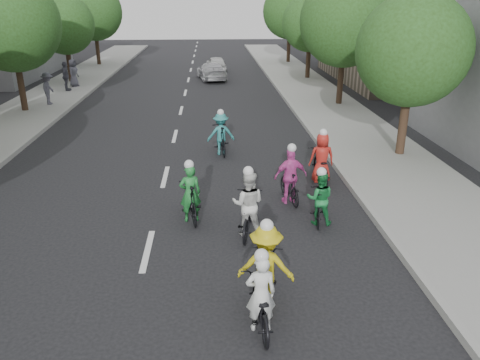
{
  "coord_description": "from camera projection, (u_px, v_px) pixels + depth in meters",
  "views": [
    {
      "loc": [
        1.62,
        -10.04,
        5.75
      ],
      "look_at": [
        2.38,
        2.0,
        1.0
      ],
      "focal_mm": 35.0,
      "sensor_mm": 36.0,
      "label": 1
    }
  ],
  "objects": [
    {
      "name": "cyclist_1",
      "position": [
        319.0,
        202.0,
        12.55
      ],
      "size": [
        0.8,
        1.65,
        1.61
      ],
      "rotation": [
        0.0,
        0.0,
        2.95
      ],
      "color": "black",
      "rests_on": "ground"
    },
    {
      "name": "cyclist_4",
      "position": [
        321.0,
        163.0,
        15.41
      ],
      "size": [
        0.82,
        1.93,
        1.81
      ],
      "rotation": [
        0.0,
        0.0,
        3.15
      ],
      "color": "black",
      "rests_on": "ground"
    },
    {
      "name": "tree_r_1",
      "position": [
        345.0,
        21.0,
        24.68
      ],
      "size": [
        4.8,
        4.8,
        6.93
      ],
      "color": "black",
      "rests_on": "ground"
    },
    {
      "name": "follow_car_trail",
      "position": [
        216.0,
        64.0,
        38.2
      ],
      "size": [
        1.78,
        3.7,
        1.22
      ],
      "primitive_type": "imported",
      "rotation": [
        0.0,
        0.0,
        3.24
      ],
      "color": "silver",
      "rests_on": "ground"
    },
    {
      "name": "tree_l_4",
      "position": [
        64.0,
        25.0,
        31.69
      ],
      "size": [
        4.0,
        4.0,
        5.97
      ],
      "color": "black",
      "rests_on": "ground"
    },
    {
      "name": "tree_l_3",
      "position": [
        11.0,
        23.0,
        23.13
      ],
      "size": [
        4.8,
        4.8,
        6.93
      ],
      "color": "black",
      "rests_on": "ground"
    },
    {
      "name": "curb_right",
      "position": [
        310.0,
        132.0,
        20.94
      ],
      "size": [
        0.18,
        80.0,
        0.18
      ],
      "primitive_type": "cube",
      "color": "#999993",
      "rests_on": "ground"
    },
    {
      "name": "tree_l_5",
      "position": [
        94.0,
        12.0,
        39.85
      ],
      "size": [
        4.8,
        4.8,
        6.93
      ],
      "color": "black",
      "rests_on": "ground"
    },
    {
      "name": "cyclist_2",
      "position": [
        265.0,
        273.0,
        9.18
      ],
      "size": [
        1.22,
        1.91,
        1.88
      ],
      "rotation": [
        0.0,
        0.0,
        2.94
      ],
      "color": "black",
      "rests_on": "ground"
    },
    {
      "name": "curb_left",
      "position": [
        34.0,
        137.0,
        20.24
      ],
      "size": [
        0.18,
        80.0,
        0.18
      ],
      "primitive_type": "cube",
      "color": "#999993",
      "rests_on": "ground"
    },
    {
      "name": "tree_r_0",
      "position": [
        413.0,
        50.0,
        16.53
      ],
      "size": [
        4.0,
        4.0,
        5.97
      ],
      "color": "black",
      "rests_on": "ground"
    },
    {
      "name": "tree_r_3",
      "position": [
        290.0,
        11.0,
        41.4
      ],
      "size": [
        4.8,
        4.8,
        6.93
      ],
      "color": "black",
      "rests_on": "ground"
    },
    {
      "name": "cyclist_6",
      "position": [
        248.0,
        210.0,
        11.94
      ],
      "size": [
        1.02,
        2.01,
        1.87
      ],
      "rotation": [
        0.0,
        0.0,
        2.95
      ],
      "color": "black",
      "rests_on": "ground"
    },
    {
      "name": "spectator_2",
      "position": [
        73.0,
        73.0,
        30.87
      ],
      "size": [
        0.75,
        0.98,
        1.78
      ],
      "primitive_type": "imported",
      "rotation": [
        0.0,
        0.0,
        1.33
      ],
      "color": "#51505E",
      "rests_on": "sidewalk_left"
    },
    {
      "name": "cyclist_0",
      "position": [
        260.0,
        301.0,
        8.56
      ],
      "size": [
        0.7,
        1.77,
        1.68
      ],
      "rotation": [
        0.0,
        0.0,
        3.19
      ],
      "color": "black",
      "rests_on": "ground"
    },
    {
      "name": "sidewalk_right",
      "position": [
        353.0,
        131.0,
        21.06
      ],
      "size": [
        4.0,
        80.0,
        0.15
      ],
      "primitive_type": "cube",
      "color": "gray",
      "rests_on": "ground"
    },
    {
      "name": "bldg_se",
      "position": [
        412.0,
        23.0,
        33.09
      ],
      "size": [
        10.0,
        14.0,
        8.0
      ],
      "primitive_type": "cube",
      "color": "gray",
      "rests_on": "ground"
    },
    {
      "name": "spectator_0",
      "position": [
        48.0,
        88.0,
        25.73
      ],
      "size": [
        0.67,
        1.14,
        1.75
      ],
      "primitive_type": "imported",
      "rotation": [
        0.0,
        0.0,
        1.56
      ],
      "color": "#514F5D",
      "rests_on": "sidewalk_left"
    },
    {
      "name": "cyclist_5",
      "position": [
        191.0,
        198.0,
        12.72
      ],
      "size": [
        0.83,
        1.85,
        1.75
      ],
      "rotation": [
        0.0,
        0.0,
        3.33
      ],
      "color": "black",
      "rests_on": "ground"
    },
    {
      "name": "cyclist_3",
      "position": [
        290.0,
        181.0,
        13.8
      ],
      "size": [
        1.05,
        1.66,
        1.84
      ],
      "rotation": [
        0.0,
        0.0,
        3.32
      ],
      "color": "black",
      "rests_on": "ground"
    },
    {
      "name": "tree_r_2",
      "position": [
        310.0,
        23.0,
        33.24
      ],
      "size": [
        4.0,
        4.0,
        5.97
      ],
      "color": "black",
      "rests_on": "ground"
    },
    {
      "name": "ground",
      "position": [
        147.0,
        251.0,
        11.34
      ],
      "size": [
        120.0,
        120.0,
        0.0
      ],
      "primitive_type": "plane",
      "color": "black",
      "rests_on": "ground"
    },
    {
      "name": "cyclist_7",
      "position": [
        221.0,
        137.0,
        18.09
      ],
      "size": [
        1.13,
        1.94,
        1.78
      ],
      "rotation": [
        0.0,
        0.0,
        3.29
      ],
      "color": "black",
      "rests_on": "ground"
    },
    {
      "name": "follow_car_lead",
      "position": [
        211.0,
        71.0,
        34.35
      ],
      "size": [
        2.49,
        4.55,
        1.25
      ],
      "primitive_type": "imported",
      "rotation": [
        0.0,
        0.0,
        3.32
      ],
      "color": "#B6B6BB",
      "rests_on": "ground"
    },
    {
      "name": "spectator_1",
      "position": [
        66.0,
        76.0,
        29.44
      ],
      "size": [
        0.51,
        1.09,
        1.82
      ],
      "primitive_type": "imported",
      "rotation": [
        0.0,
        0.0,
        1.64
      ],
      "color": "#50505D",
      "rests_on": "sidewalk_left"
    }
  ]
}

